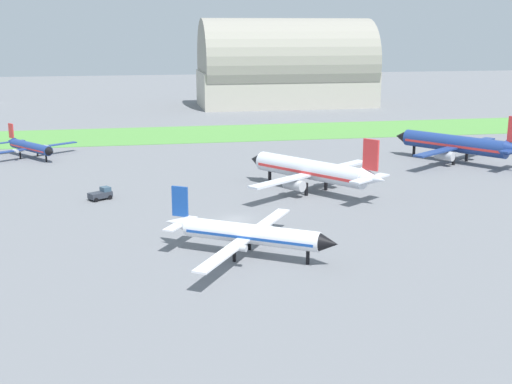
% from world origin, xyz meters
% --- Properties ---
extents(ground_plane, '(600.00, 600.00, 0.00)m').
position_xyz_m(ground_plane, '(0.00, 0.00, 0.00)').
color(ground_plane, slate).
extents(grass_taxiway_strip, '(360.00, 28.00, 0.08)m').
position_xyz_m(grass_taxiway_strip, '(0.00, 79.40, 0.04)').
color(grass_taxiway_strip, '#549342').
rests_on(grass_taxiway_strip, ground_plane).
extents(airplane_foreground_turboprop, '(20.07, 22.96, 7.85)m').
position_xyz_m(airplane_foreground_turboprop, '(-1.07, -15.99, 2.87)').
color(airplane_foreground_turboprop, white).
rests_on(airplane_foreground_turboprop, ground_plane).
extents(airplane_parked_jet_far, '(25.56, 25.70, 10.47)m').
position_xyz_m(airplane_parked_jet_far, '(50.53, 32.70, 3.77)').
color(airplane_parked_jet_far, navy).
rests_on(airplane_parked_jet_far, ground_plane).
extents(airplane_taxiing_turboprop, '(18.51, 16.38, 6.59)m').
position_xyz_m(airplane_taxiing_turboprop, '(-35.38, 53.70, 2.41)').
color(airplane_taxiing_turboprop, navy).
rests_on(airplane_taxiing_turboprop, ground_plane).
extents(airplane_midfield_jet, '(24.67, 24.89, 10.22)m').
position_xyz_m(airplane_midfield_jet, '(15.09, 13.93, 3.68)').
color(airplane_midfield_jet, silver).
rests_on(airplane_midfield_jet, ground_plane).
extents(pushback_tug_near_gate, '(4.01, 3.45, 1.95)m').
position_xyz_m(pushback_tug_near_gate, '(-19.45, 15.16, 0.91)').
color(pushback_tug_near_gate, '#2D333D').
rests_on(pushback_tug_near_gate, ground_plane).
extents(hangar_distant, '(59.61, 29.88, 29.88)m').
position_xyz_m(hangar_distant, '(39.28, 137.53, 12.39)').
color(hangar_distant, '#B2AD9E').
rests_on(hangar_distant, ground_plane).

